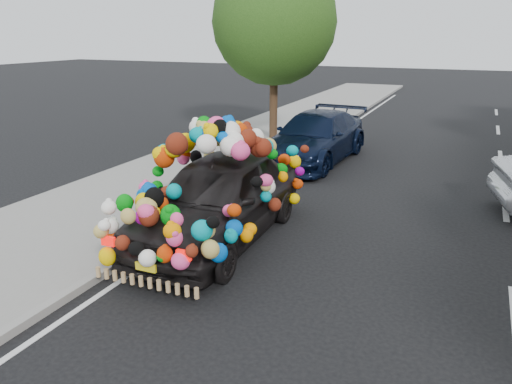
% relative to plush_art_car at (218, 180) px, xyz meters
% --- Properties ---
extents(ground, '(100.00, 100.00, 0.00)m').
position_rel_plush_art_car_xyz_m(ground, '(1.39, -0.86, -1.15)').
color(ground, black).
rests_on(ground, ground).
extents(sidewalk, '(4.00, 60.00, 0.12)m').
position_rel_plush_art_car_xyz_m(sidewalk, '(-2.91, -0.86, -1.09)').
color(sidewalk, gray).
rests_on(sidewalk, ground).
extents(kerb, '(0.15, 60.00, 0.13)m').
position_rel_plush_art_car_xyz_m(kerb, '(-0.96, -0.86, -1.09)').
color(kerb, gray).
rests_on(kerb, ground).
extents(tree_near_sidewalk, '(4.20, 4.20, 6.13)m').
position_rel_plush_art_car_xyz_m(tree_near_sidewalk, '(-2.41, 8.64, 2.87)').
color(tree_near_sidewalk, '#332114').
rests_on(tree_near_sidewalk, ground).
extents(plush_art_car, '(2.37, 4.92, 2.24)m').
position_rel_plush_art_car_xyz_m(plush_art_car, '(0.00, 0.00, 0.00)').
color(plush_art_car, black).
rests_on(plush_art_car, ground).
extents(navy_sedan, '(2.34, 5.08, 1.44)m').
position_rel_plush_art_car_xyz_m(navy_sedan, '(-0.17, 6.40, -0.43)').
color(navy_sedan, black).
rests_on(navy_sedan, ground).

